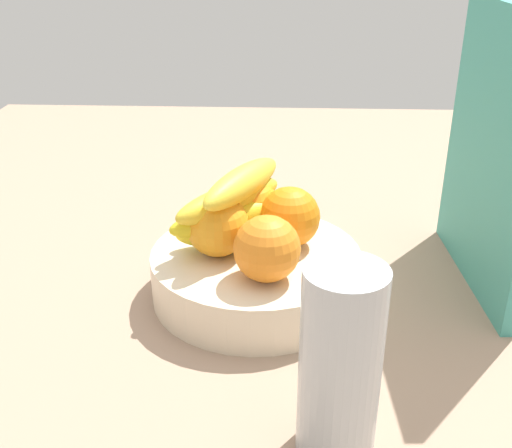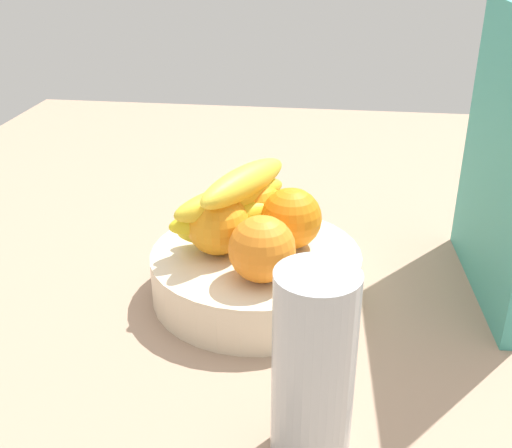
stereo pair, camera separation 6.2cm
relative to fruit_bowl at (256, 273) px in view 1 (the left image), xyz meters
The scene contains 9 objects.
ground_plane 5.82cm from the fruit_bowl, 148.32° to the right, with size 180.00×140.00×3.00cm, color #9B7D66.
fruit_bowl is the anchor object (origin of this frame).
orange_front_left 9.70cm from the fruit_bowl, 13.68° to the left, with size 7.92×7.92×7.92cm, color orange.
orange_front_right 8.55cm from the fruit_bowl, 119.05° to the left, with size 7.92×7.92×7.92cm, color orange.
orange_center 8.95cm from the fruit_bowl, 168.46° to the right, with size 7.92×7.92×7.92cm, color orange.
orange_back_left 8.56cm from the fruit_bowl, 83.37° to the right, with size 7.92×7.92×7.92cm, color orange.
banana_bunch 8.97cm from the fruit_bowl, 122.59° to the right, with size 17.02×18.02×10.60cm.
cutting_board 33.50cm from the fruit_bowl, 100.93° to the left, with size 28.00×1.80×36.00cm, color teal.
thermos_tumbler 28.36cm from the fruit_bowl, 18.02° to the left, with size 7.27×7.27×18.95cm, color #B2B8BB.
Camera 1 is at (72.94, 5.09, 43.96)cm, focal length 43.58 mm.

